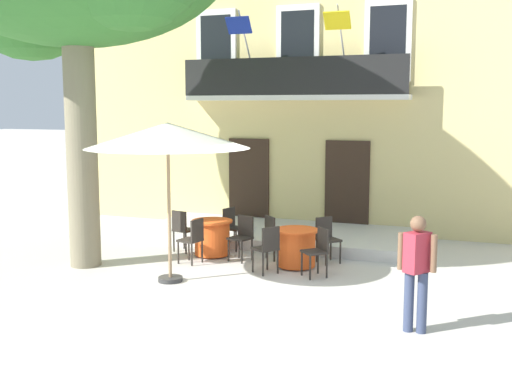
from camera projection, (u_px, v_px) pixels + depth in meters
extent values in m
plane|color=beige|center=(241.00, 281.00, 11.24)|extent=(120.00, 120.00, 0.00)
cube|color=#DBC67F|center=(319.00, 84.00, 17.38)|extent=(13.00, 4.00, 7.50)
cube|color=#332319|center=(249.00, 183.00, 16.31)|extent=(1.10, 0.08, 2.30)
cube|color=#332319|center=(347.00, 187.00, 15.40)|extent=(1.10, 0.08, 2.30)
cube|color=silver|center=(216.00, 47.00, 16.14)|extent=(1.10, 0.08, 1.90)
cube|color=black|center=(216.00, 47.00, 16.11)|extent=(0.84, 0.04, 1.60)
cube|color=silver|center=(298.00, 44.00, 15.37)|extent=(1.10, 0.08, 1.90)
cube|color=black|center=(297.00, 44.00, 15.34)|extent=(0.84, 0.04, 1.60)
cube|color=silver|center=(388.00, 41.00, 14.60)|extent=(1.10, 0.08, 1.90)
cube|color=black|center=(388.00, 41.00, 14.57)|extent=(0.84, 0.04, 1.60)
cube|color=silver|center=(294.00, 98.00, 15.28)|extent=(5.60, 0.65, 0.12)
cube|color=black|center=(290.00, 76.00, 14.94)|extent=(5.60, 0.06, 0.90)
cylinder|color=#B2B2B7|center=(246.00, 40.00, 15.35)|extent=(0.04, 0.95, 1.33)
cube|color=#192D9E|center=(239.00, 25.00, 14.89)|extent=(0.60, 0.29, 0.38)
cylinder|color=#B2B2B7|center=(341.00, 36.00, 14.51)|extent=(0.04, 0.95, 1.33)
cube|color=yellow|center=(337.00, 20.00, 14.05)|extent=(0.60, 0.29, 0.38)
cylinder|color=slate|center=(209.00, 90.00, 16.08)|extent=(0.35, 0.35, 0.28)
ellipsoid|color=#38843D|center=(209.00, 78.00, 16.04)|extent=(0.46, 0.46, 0.37)
cylinder|color=#995638|center=(265.00, 89.00, 15.54)|extent=(0.25, 0.25, 0.32)
ellipsoid|color=#38843D|center=(265.00, 77.00, 15.50)|extent=(0.33, 0.33, 0.25)
cylinder|color=#995638|center=(325.00, 89.00, 15.01)|extent=(0.30, 0.30, 0.30)
ellipsoid|color=#38843D|center=(325.00, 75.00, 14.96)|extent=(0.39, 0.39, 0.37)
cylinder|color=#47423D|center=(389.00, 88.00, 14.47)|extent=(0.28, 0.28, 0.28)
ellipsoid|color=#38843D|center=(389.00, 75.00, 14.43)|extent=(0.37, 0.37, 0.34)
cube|color=silver|center=(280.00, 234.00, 14.75)|extent=(6.36, 2.74, 0.25)
cylinder|color=#7F755B|center=(82.00, 155.00, 12.08)|extent=(0.60, 0.60, 4.39)
cylinder|color=#EA561E|center=(212.00, 238.00, 13.13)|extent=(0.74, 0.74, 0.68)
cylinder|color=#EA561E|center=(212.00, 221.00, 13.08)|extent=(0.86, 0.86, 0.04)
cylinder|color=#2D2823|center=(212.00, 255.00, 13.18)|extent=(0.44, 0.44, 0.03)
cylinder|color=#2D2823|center=(178.00, 253.00, 12.47)|extent=(0.04, 0.04, 0.45)
cylinder|color=#2D2823|center=(189.00, 249.00, 12.75)|extent=(0.04, 0.04, 0.45)
cylinder|color=#2D2823|center=(192.00, 255.00, 12.29)|extent=(0.04, 0.04, 0.45)
cylinder|color=#2D2823|center=(202.00, 251.00, 12.58)|extent=(0.04, 0.04, 0.45)
cube|color=#2D2823|center=(190.00, 240.00, 12.49)|extent=(0.47, 0.47, 0.04)
cube|color=#2D2823|center=(197.00, 230.00, 12.36)|extent=(0.11, 0.38, 0.42)
cylinder|color=#2D2823|center=(242.00, 253.00, 12.48)|extent=(0.04, 0.04, 0.45)
cylinder|color=#2D2823|center=(229.00, 250.00, 12.68)|extent=(0.04, 0.04, 0.45)
cylinder|color=#2D2823|center=(252.00, 250.00, 12.75)|extent=(0.04, 0.04, 0.45)
cylinder|color=#2D2823|center=(239.00, 247.00, 12.95)|extent=(0.04, 0.04, 0.45)
cube|color=#2D2823|center=(240.00, 238.00, 12.68)|extent=(0.49, 0.49, 0.04)
cube|color=#2D2823|center=(246.00, 226.00, 12.79)|extent=(0.38, 0.14, 0.42)
cylinder|color=#2D2823|center=(246.00, 239.00, 13.76)|extent=(0.04, 0.04, 0.45)
cylinder|color=#2D2823|center=(236.00, 242.00, 13.50)|extent=(0.04, 0.04, 0.45)
cylinder|color=#2D2823|center=(234.00, 237.00, 13.97)|extent=(0.04, 0.04, 0.45)
cylinder|color=#2D2823|center=(224.00, 240.00, 13.71)|extent=(0.04, 0.04, 0.45)
cube|color=#2D2823|center=(235.00, 228.00, 13.70)|extent=(0.50, 0.50, 0.04)
cube|color=#2D2823|center=(229.00, 217.00, 13.78)|extent=(0.15, 0.37, 0.42)
cylinder|color=#2D2823|center=(184.00, 239.00, 13.80)|extent=(0.04, 0.04, 0.45)
cylinder|color=#2D2823|center=(196.00, 240.00, 13.61)|extent=(0.04, 0.04, 0.45)
cylinder|color=#2D2823|center=(174.00, 241.00, 13.52)|extent=(0.04, 0.04, 0.45)
cylinder|color=#2D2823|center=(186.00, 243.00, 13.33)|extent=(0.04, 0.04, 0.45)
cube|color=#2D2823|center=(185.00, 230.00, 13.53)|extent=(0.48, 0.48, 0.04)
cube|color=#2D2823|center=(179.00, 221.00, 13.35)|extent=(0.38, 0.12, 0.42)
cylinder|color=#EA561E|center=(296.00, 249.00, 12.18)|extent=(0.74, 0.74, 0.68)
cylinder|color=#EA561E|center=(297.00, 230.00, 12.13)|extent=(0.86, 0.86, 0.04)
cylinder|color=#2D2823|center=(296.00, 266.00, 12.23)|extent=(0.44, 0.44, 0.03)
cylinder|color=#2D2823|center=(253.00, 261.00, 11.83)|extent=(0.04, 0.04, 0.45)
cylinder|color=#2D2823|center=(267.00, 258.00, 12.02)|extent=(0.04, 0.04, 0.45)
cylinder|color=#2D2823|center=(263.00, 264.00, 11.55)|extent=(0.04, 0.04, 0.45)
cylinder|color=#2D2823|center=(278.00, 262.00, 11.74)|extent=(0.04, 0.04, 0.45)
cube|color=#2D2823|center=(265.00, 249.00, 11.75)|extent=(0.56, 0.56, 0.04)
cube|color=#2D2823|center=(271.00, 238.00, 11.57)|extent=(0.25, 0.33, 0.42)
cylinder|color=#2D2823|center=(310.00, 268.00, 11.30)|extent=(0.04, 0.04, 0.45)
cylinder|color=#2D2823|center=(302.00, 264.00, 11.61)|extent=(0.04, 0.04, 0.45)
cylinder|color=#2D2823|center=(327.00, 266.00, 11.42)|extent=(0.04, 0.04, 0.45)
cylinder|color=#2D2823|center=(318.00, 262.00, 11.74)|extent=(0.04, 0.04, 0.45)
cube|color=#2D2823|center=(314.00, 252.00, 11.48)|extent=(0.57, 0.57, 0.04)
cube|color=#2D2823|center=(323.00, 239.00, 11.52)|extent=(0.29, 0.31, 0.42)
cylinder|color=#2D2823|center=(340.00, 253.00, 12.47)|extent=(0.04, 0.04, 0.45)
cylinder|color=#2D2823|center=(326.00, 255.00, 12.31)|extent=(0.04, 0.04, 0.45)
cylinder|color=#2D2823|center=(331.00, 249.00, 12.77)|extent=(0.04, 0.04, 0.45)
cylinder|color=#2D2823|center=(317.00, 251.00, 12.61)|extent=(0.04, 0.04, 0.45)
cube|color=#2D2823|center=(329.00, 240.00, 12.51)|extent=(0.57, 0.57, 0.04)
cube|color=#2D2823|center=(324.00, 227.00, 12.64)|extent=(0.28, 0.31, 0.42)
cylinder|color=#2D2823|center=(281.00, 246.00, 13.09)|extent=(0.04, 0.04, 0.45)
cylinder|color=#2D2823|center=(289.00, 249.00, 12.79)|extent=(0.04, 0.04, 0.45)
cylinder|color=#2D2823|center=(266.00, 248.00, 12.93)|extent=(0.04, 0.04, 0.45)
cylinder|color=#2D2823|center=(274.00, 251.00, 12.63)|extent=(0.04, 0.04, 0.45)
cube|color=#2D2823|center=(278.00, 237.00, 12.83)|extent=(0.56, 0.56, 0.04)
cube|color=#2D2823|center=(270.00, 226.00, 12.71)|extent=(0.31, 0.28, 0.42)
cylinder|color=#997A56|center=(169.00, 212.00, 11.07)|extent=(0.06, 0.06, 2.55)
cylinder|color=#333333|center=(170.00, 279.00, 11.24)|extent=(0.44, 0.44, 0.08)
cone|color=silver|center=(168.00, 135.00, 10.89)|extent=(2.90, 2.90, 0.45)
cylinder|color=#384260|center=(409.00, 301.00, 8.70)|extent=(0.14, 0.14, 0.86)
cylinder|color=#384260|center=(422.00, 303.00, 8.63)|extent=(0.14, 0.14, 0.86)
cube|color=#B72D3D|center=(417.00, 252.00, 8.57)|extent=(0.37, 0.40, 0.56)
sphere|color=brown|center=(418.00, 224.00, 8.51)|extent=(0.22, 0.22, 0.22)
cylinder|color=brown|center=(401.00, 251.00, 8.65)|extent=(0.09, 0.09, 0.52)
cylinder|color=brown|center=(434.00, 254.00, 8.49)|extent=(0.09, 0.09, 0.52)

